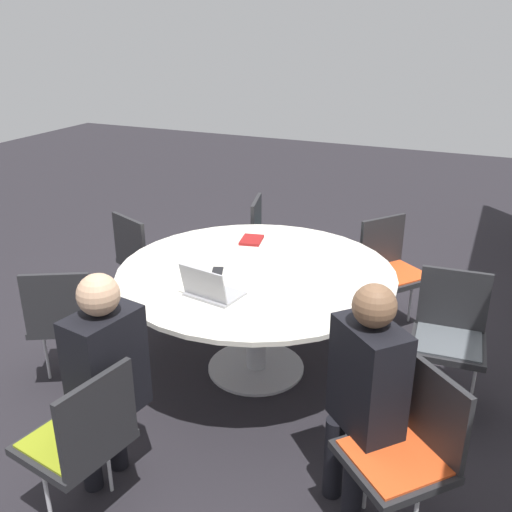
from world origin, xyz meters
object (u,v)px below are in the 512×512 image
(chair_5, at_px, (145,255))
(handbag, at_px, (341,282))
(person_1, at_px, (365,384))
(chair_6, at_px, (65,315))
(chair_1, at_px, (407,444))
(chair_0, at_px, (82,434))
(chair_4, at_px, (271,238))
(spiral_notebook, at_px, (252,240))
(chair_2, at_px, (450,329))
(laptop, at_px, (210,290))
(cell_phone, at_px, (217,271))
(chair_3, at_px, (391,264))
(person_0, at_px, (105,369))

(chair_5, xyz_separation_m, handbag, (-0.92, 1.40, -0.38))
(person_1, bearing_deg, chair_6, 35.84)
(chair_5, bearing_deg, chair_1, -8.29)
(chair_0, bearing_deg, chair_5, 36.44)
(chair_4, bearing_deg, spiral_notebook, -3.83)
(person_1, bearing_deg, chair_2, -62.69)
(chair_6, xyz_separation_m, laptop, (-0.17, 0.97, 0.29))
(chair_0, height_order, handbag, chair_0)
(chair_4, xyz_separation_m, laptop, (1.66, 0.30, 0.29))
(chair_5, relative_size, cell_phone, 5.54)
(spiral_notebook, relative_size, handbag, 0.66)
(chair_1, bearing_deg, chair_0, 63.92)
(chair_2, height_order, person_1, person_1)
(chair_1, bearing_deg, handbag, -25.11)
(chair_1, distance_m, laptop, 1.39)
(chair_2, height_order, chair_3, same)
(cell_phone, relative_size, handbag, 0.43)
(chair_2, xyz_separation_m, person_1, (1.05, -0.29, 0.19))
(chair_5, distance_m, chair_6, 1.08)
(chair_1, distance_m, chair_2, 1.15)
(person_0, bearing_deg, person_1, -62.08)
(person_0, distance_m, handbag, 2.72)
(chair_5, relative_size, person_0, 0.71)
(chair_2, relative_size, cell_phone, 5.54)
(chair_3, relative_size, chair_5, 1.00)
(chair_2, distance_m, cell_phone, 1.50)
(laptop, bearing_deg, chair_0, 93.67)
(chair_3, height_order, cell_phone, chair_3)
(chair_2, distance_m, chair_5, 2.42)
(chair_1, distance_m, cell_phone, 1.66)
(chair_3, xyz_separation_m, chair_6, (1.68, -1.76, 0.00))
(chair_4, distance_m, laptop, 1.72)
(chair_2, relative_size, person_1, 0.71)
(chair_5, distance_m, person_1, 2.50)
(chair_5, distance_m, spiral_notebook, 0.96)
(chair_1, height_order, chair_5, same)
(chair_6, bearing_deg, chair_5, 67.48)
(person_0, height_order, handbag, person_0)
(handbag, bearing_deg, spiral_notebook, -28.56)
(chair_2, relative_size, handbag, 2.40)
(spiral_notebook, bearing_deg, chair_0, 1.44)
(person_1, xyz_separation_m, cell_phone, (-0.76, -1.17, 0.05))
(chair_2, distance_m, handbag, 1.60)
(chair_0, xyz_separation_m, person_1, (-0.64, 1.14, 0.19))
(chair_5, bearing_deg, chair_0, -40.72)
(chair_3, xyz_separation_m, chair_5, (0.61, -1.87, 0.00))
(person_0, bearing_deg, chair_5, 38.68)
(chair_3, relative_size, cell_phone, 5.54)
(person_0, bearing_deg, cell_phone, 8.86)
(chair_5, xyz_separation_m, person_0, (1.70, 0.94, 0.19))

